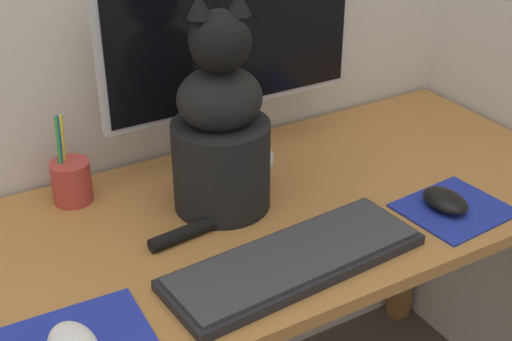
# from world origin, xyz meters

# --- Properties ---
(desk) EXTENTS (1.34, 0.59, 0.71)m
(desk) POSITION_xyz_m (0.00, 0.00, 0.60)
(desk) COLOR #A87038
(desk) RESTS_ON ground_plane
(monitor) EXTENTS (0.54, 0.17, 0.42)m
(monitor) POSITION_xyz_m (0.05, 0.20, 0.95)
(monitor) COLOR #B2B2B7
(monitor) RESTS_ON desk
(keyboard) EXTENTS (0.46, 0.18, 0.02)m
(keyboard) POSITION_xyz_m (-0.04, -0.17, 0.72)
(keyboard) COLOR black
(keyboard) RESTS_ON desk
(mousepad_right) EXTENTS (0.20, 0.18, 0.00)m
(mousepad_right) POSITION_xyz_m (0.31, -0.18, 0.71)
(mousepad_right) COLOR #1E2D9E
(mousepad_right) RESTS_ON desk
(computer_mouse_right) EXTENTS (0.07, 0.10, 0.03)m
(computer_mouse_right) POSITION_xyz_m (0.30, -0.17, 0.73)
(computer_mouse_right) COLOR black
(computer_mouse_right) RESTS_ON mousepad_right
(cat) EXTENTS (0.29, 0.22, 0.41)m
(cat) POSITION_xyz_m (-0.06, 0.05, 0.86)
(cat) COLOR black
(cat) RESTS_ON desk
(pen_cup) EXTENTS (0.07, 0.07, 0.17)m
(pen_cup) POSITION_xyz_m (-0.29, 0.22, 0.75)
(pen_cup) COLOR #B23833
(pen_cup) RESTS_ON desk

